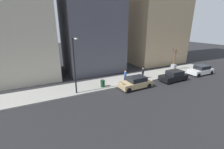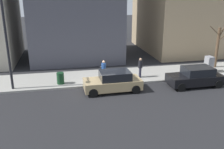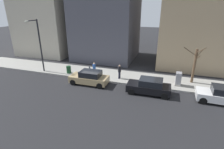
{
  "view_description": "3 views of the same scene",
  "coord_description": "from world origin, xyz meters",
  "px_view_note": "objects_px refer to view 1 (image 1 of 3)",
  "views": [
    {
      "loc": [
        -15.75,
        10.13,
        7.7
      ],
      "look_at": [
        0.89,
        1.85,
        1.63
      ],
      "focal_mm": 24.0,
      "sensor_mm": 36.0,
      "label": 1
    },
    {
      "loc": [
        -17.92,
        2.94,
        7.04
      ],
      "look_at": [
        0.17,
        -0.78,
        0.88
      ],
      "focal_mm": 40.0,
      "sensor_mm": 36.0,
      "label": 2
    },
    {
      "loc": [
        -17.14,
        -8.5,
        8.02
      ],
      "look_at": [
        0.12,
        -2.83,
        0.95
      ],
      "focal_mm": 28.0,
      "sensor_mm": 36.0,
      "label": 3
    }
  ],
  "objects_px": {
    "parked_car_white": "(201,70)",
    "pedestrian_near_meter": "(143,73)",
    "trash_bin": "(103,83)",
    "office_block_center": "(90,16)",
    "streetlamp": "(75,61)",
    "parked_car_tan": "(136,83)",
    "parked_car_black": "(174,76)",
    "utility_box": "(173,69)",
    "office_tower_right": "(16,13)",
    "pedestrian_midblock": "(125,76)",
    "parking_meter": "(125,78)",
    "bare_tree": "(175,59)"
  },
  "relations": [
    {
      "from": "parked_car_white",
      "to": "pedestrian_near_meter",
      "type": "height_order",
      "value": "pedestrian_near_meter"
    },
    {
      "from": "parked_car_white",
      "to": "trash_bin",
      "type": "distance_m",
      "value": 16.85
    },
    {
      "from": "pedestrian_near_meter",
      "to": "office_block_center",
      "type": "distance_m",
      "value": 13.08
    },
    {
      "from": "streetlamp",
      "to": "pedestrian_near_meter",
      "type": "relative_size",
      "value": 3.92
    },
    {
      "from": "pedestrian_near_meter",
      "to": "parked_car_tan",
      "type": "bearing_deg",
      "value": 135.72
    },
    {
      "from": "parked_car_white",
      "to": "trash_bin",
      "type": "relative_size",
      "value": 4.72
    },
    {
      "from": "parked_car_white",
      "to": "parked_car_black",
      "type": "xyz_separation_m",
      "value": [
        -0.17,
        6.42,
        0.0
      ]
    },
    {
      "from": "utility_box",
      "to": "streetlamp",
      "type": "height_order",
      "value": "streetlamp"
    },
    {
      "from": "parked_car_tan",
      "to": "office_tower_right",
      "type": "distance_m",
      "value": 19.0
    },
    {
      "from": "office_block_center",
      "to": "utility_box",
      "type": "bearing_deg",
      "value": -128.34
    },
    {
      "from": "pedestrian_midblock",
      "to": "office_tower_right",
      "type": "bearing_deg",
      "value": 124.48
    },
    {
      "from": "parking_meter",
      "to": "bare_tree",
      "type": "bearing_deg",
      "value": -79.47
    },
    {
      "from": "bare_tree",
      "to": "trash_bin",
      "type": "relative_size",
      "value": 4.62
    },
    {
      "from": "parked_car_black",
      "to": "streetlamp",
      "type": "relative_size",
      "value": 0.65
    },
    {
      "from": "parking_meter",
      "to": "office_tower_right",
      "type": "distance_m",
      "value": 17.59
    },
    {
      "from": "utility_box",
      "to": "office_tower_right",
      "type": "height_order",
      "value": "office_tower_right"
    },
    {
      "from": "streetlamp",
      "to": "office_tower_right",
      "type": "height_order",
      "value": "office_tower_right"
    },
    {
      "from": "office_block_center",
      "to": "streetlamp",
      "type": "bearing_deg",
      "value": 151.45
    },
    {
      "from": "utility_box",
      "to": "office_tower_right",
      "type": "xyz_separation_m",
      "value": [
        8.77,
        21.99,
        8.56
      ]
    },
    {
      "from": "parked_car_black",
      "to": "parking_meter",
      "type": "height_order",
      "value": "parked_car_black"
    },
    {
      "from": "streetlamp",
      "to": "parked_car_black",
      "type": "bearing_deg",
      "value": -96.42
    },
    {
      "from": "pedestrian_near_meter",
      "to": "bare_tree",
      "type": "bearing_deg",
      "value": -72.7
    },
    {
      "from": "bare_tree",
      "to": "parked_car_white",
      "type": "bearing_deg",
      "value": -149.27
    },
    {
      "from": "parked_car_black",
      "to": "parked_car_tan",
      "type": "height_order",
      "value": "same"
    },
    {
      "from": "bare_tree",
      "to": "pedestrian_midblock",
      "type": "height_order",
      "value": "bare_tree"
    },
    {
      "from": "parked_car_tan",
      "to": "office_block_center",
      "type": "bearing_deg",
      "value": 8.84
    },
    {
      "from": "utility_box",
      "to": "pedestrian_midblock",
      "type": "relative_size",
      "value": 0.86
    },
    {
      "from": "parking_meter",
      "to": "streetlamp",
      "type": "xyz_separation_m",
      "value": [
        -0.17,
        6.65,
        3.04
      ]
    },
    {
      "from": "streetlamp",
      "to": "trash_bin",
      "type": "xyz_separation_m",
      "value": [
        0.62,
        -3.51,
        -3.42
      ]
    },
    {
      "from": "parked_car_black",
      "to": "office_tower_right",
      "type": "bearing_deg",
      "value": 58.72
    },
    {
      "from": "utility_box",
      "to": "parked_car_white",
      "type": "bearing_deg",
      "value": -123.12
    },
    {
      "from": "pedestrian_midblock",
      "to": "office_block_center",
      "type": "height_order",
      "value": "office_block_center"
    },
    {
      "from": "utility_box",
      "to": "trash_bin",
      "type": "xyz_separation_m",
      "value": [
        -0.4,
        13.05,
        -0.25
      ]
    },
    {
      "from": "parked_car_white",
      "to": "utility_box",
      "type": "xyz_separation_m",
      "value": [
        2.4,
        3.68,
        0.11
      ]
    },
    {
      "from": "parked_car_tan",
      "to": "streetlamp",
      "type": "xyz_separation_m",
      "value": [
        1.33,
        7.31,
        3.28
      ]
    },
    {
      "from": "streetlamp",
      "to": "pedestrian_midblock",
      "type": "bearing_deg",
      "value": -83.79
    },
    {
      "from": "pedestrian_midblock",
      "to": "bare_tree",
      "type": "bearing_deg",
      "value": -11.61
    },
    {
      "from": "pedestrian_midblock",
      "to": "office_block_center",
      "type": "bearing_deg",
      "value": 80.52
    },
    {
      "from": "utility_box",
      "to": "trash_bin",
      "type": "distance_m",
      "value": 13.06
    },
    {
      "from": "utility_box",
      "to": "office_block_center",
      "type": "distance_m",
      "value": 16.6
    },
    {
      "from": "office_tower_right",
      "to": "streetlamp",
      "type": "bearing_deg",
      "value": -150.99
    },
    {
      "from": "bare_tree",
      "to": "trash_bin",
      "type": "height_order",
      "value": "bare_tree"
    },
    {
      "from": "parked_car_tan",
      "to": "parking_meter",
      "type": "distance_m",
      "value": 1.65
    },
    {
      "from": "pedestrian_near_meter",
      "to": "pedestrian_midblock",
      "type": "distance_m",
      "value": 3.13
    },
    {
      "from": "parked_car_black",
      "to": "parking_meter",
      "type": "relative_size",
      "value": 3.13
    },
    {
      "from": "office_tower_right",
      "to": "pedestrian_near_meter",
      "type": "bearing_deg",
      "value": -119.82
    },
    {
      "from": "parked_car_white",
      "to": "parking_meter",
      "type": "xyz_separation_m",
      "value": [
        1.55,
        13.59,
        0.24
      ]
    },
    {
      "from": "utility_box",
      "to": "trash_bin",
      "type": "relative_size",
      "value": 1.59
    },
    {
      "from": "bare_tree",
      "to": "pedestrian_near_meter",
      "type": "xyz_separation_m",
      "value": [
        -1.4,
        7.96,
        -1.1
      ]
    },
    {
      "from": "parked_car_tan",
      "to": "office_block_center",
      "type": "relative_size",
      "value": 0.23
    }
  ]
}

